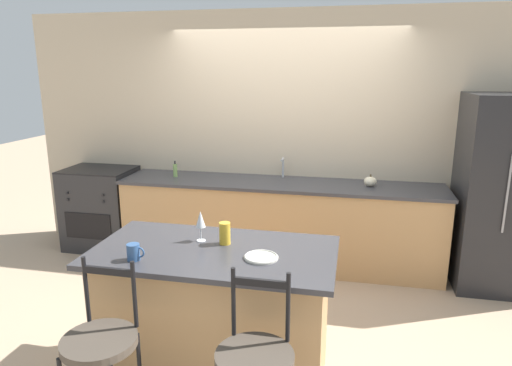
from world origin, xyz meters
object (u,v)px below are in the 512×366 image
refrigerator (500,193)px  wine_glass (200,220)px  tumbler_cup (225,233)px  pumpkin_decoration (370,181)px  bar_stool_near (102,358)px  soap_bottle (175,170)px  dinner_plate (261,257)px  coffee_mug (134,252)px  oven_range (102,208)px

refrigerator → wine_glass: (-2.37, -1.82, 0.17)m
tumbler_cup → pumpkin_decoration: (1.00, 1.91, -0.06)m
refrigerator → bar_stool_near: refrigerator is taller
bar_stool_near → soap_bottle: soap_bottle is taller
tumbler_cup → pumpkin_decoration: bearing=62.4°
refrigerator → dinner_plate: (-1.91, -2.02, 0.02)m
wine_glass → soap_bottle: bearing=116.6°
bar_stool_near → soap_bottle: bearing=103.5°
coffee_mug → dinner_plate: bearing=14.0°
refrigerator → tumbler_cup: (-2.20, -1.84, 0.09)m
pumpkin_decoration → oven_range: bearing=179.9°
oven_range → coffee_mug: coffee_mug is taller
refrigerator → oven_range: (-4.28, 0.08, -0.46)m
dinner_plate → coffee_mug: size_ratio=1.89×
soap_bottle → coffee_mug: bearing=-74.2°
dinner_plate → pumpkin_decoration: size_ratio=1.66×
refrigerator → pumpkin_decoration: 1.21m
soap_bottle → refrigerator: bearing=-0.9°
bar_stool_near → soap_bottle: (-0.65, 2.71, 0.42)m
coffee_mug → bar_stool_near: bearing=-88.8°
coffee_mug → tumbler_cup: size_ratio=0.76×
refrigerator → dinner_plate: 2.79m
refrigerator → bar_stool_near: (-2.66, -2.66, -0.36)m
dinner_plate → pumpkin_decoration: pumpkin_decoration is taller
bar_stool_near → dinner_plate: bearing=40.5°
oven_range → dinner_plate: 3.20m
pumpkin_decoration → bar_stool_near: bearing=-118.1°
coffee_mug → wine_glass: bearing=52.9°
oven_range → wine_glass: bearing=-44.9°
oven_range → bar_stool_near: 3.18m
refrigerator → pumpkin_decoration: refrigerator is taller
wine_glass → tumbler_cup: 0.19m
tumbler_cup → oven_range: bearing=137.3°
oven_range → refrigerator: bearing=-1.1°
dinner_plate → pumpkin_decoration: (0.71, 2.10, 0.01)m
tumbler_cup → soap_bottle: tumbler_cup is taller
refrigerator → wine_glass: refrigerator is taller
oven_range → coffee_mug: size_ratio=8.46×
coffee_mug → soap_bottle: 2.35m
dinner_plate → wine_glass: (-0.46, 0.20, 0.14)m
dinner_plate → soap_bottle: 2.50m
soap_bottle → tumbler_cup: bearing=-59.5°
oven_range → tumbler_cup: 2.88m
dinner_plate → coffee_mug: bearing=-166.0°
pumpkin_decoration → dinner_plate: bearing=-108.8°
bar_stool_near → tumbler_cup: (0.46, 0.82, 0.45)m
pumpkin_decoration → soap_bottle: 2.11m
oven_range → soap_bottle: 1.09m
coffee_mug → soap_bottle: size_ratio=0.63×
refrigerator → coffee_mug: bearing=-140.4°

